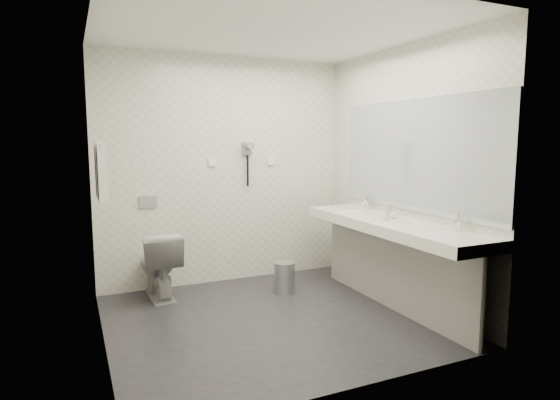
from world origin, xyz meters
name	(u,v)px	position (x,y,z in m)	size (l,w,h in m)	color
floor	(272,319)	(0.00, 0.00, 0.00)	(2.80, 2.80, 0.00)	#242328
ceiling	(271,29)	(0.00, 0.00, 2.50)	(2.80, 2.80, 0.00)	white
wall_back	(225,171)	(0.00, 1.30, 1.25)	(2.80, 2.80, 0.00)	silver
wall_front	(356,196)	(0.00, -1.30, 1.25)	(2.80, 2.80, 0.00)	silver
wall_left	(97,186)	(-1.40, 0.00, 1.25)	(2.60, 2.60, 0.00)	silver
wall_right	(402,175)	(1.40, 0.00, 1.25)	(2.60, 2.60, 0.00)	silver
vanity_counter	(390,225)	(1.12, -0.20, 0.80)	(0.55, 2.20, 0.10)	white
vanity_panel	(391,269)	(1.15, -0.20, 0.38)	(0.03, 2.15, 0.75)	gray
vanity_post_near	(482,304)	(1.18, -1.24, 0.38)	(0.06, 0.06, 0.75)	silver
vanity_post_far	(337,246)	(1.18, 0.84, 0.38)	(0.06, 0.06, 0.75)	silver
mirror	(415,155)	(1.39, -0.20, 1.45)	(0.02, 2.20, 1.05)	#B2BCC6
basin_near	(441,234)	(1.12, -0.85, 0.83)	(0.40, 0.31, 0.05)	white
basin_far	(352,212)	(1.12, 0.45, 0.83)	(0.40, 0.31, 0.05)	white
faucet_near	(460,222)	(1.32, -0.85, 0.92)	(0.04, 0.04, 0.15)	silver
faucet_far	(368,203)	(1.32, 0.45, 0.92)	(0.04, 0.04, 0.15)	silver
soap_bottle_a	(386,215)	(1.08, -0.19, 0.90)	(0.04, 0.04, 0.10)	white
soap_bottle_b	(393,214)	(1.20, -0.14, 0.89)	(0.07, 0.07, 0.09)	white
glass_left	(390,211)	(1.27, -0.01, 0.91)	(0.06, 0.06, 0.11)	silver
toilet	(159,264)	(-0.81, 1.01, 0.34)	(0.38, 0.67, 0.68)	white
flush_plate	(148,202)	(-0.85, 1.29, 0.95)	(0.18, 0.02, 0.12)	#B2B5BA
pedal_bin	(284,278)	(0.42, 0.63, 0.15)	(0.22, 0.22, 0.31)	#B2B5BA
bin_lid	(284,263)	(0.42, 0.63, 0.31)	(0.22, 0.22, 0.01)	#B2B5BA
towel_rail	(98,145)	(-1.35, 0.55, 1.55)	(0.02, 0.02, 0.62)	silver
towel_near	(102,172)	(-1.34, 0.41, 1.33)	(0.07, 0.24, 0.48)	white
towel_far	(100,170)	(-1.34, 0.69, 1.33)	(0.07, 0.24, 0.48)	white
dryer_cradle	(247,148)	(0.25, 1.27, 1.50)	(0.10, 0.04, 0.14)	gray
dryer_barrel	(249,146)	(0.25, 1.20, 1.53)	(0.08, 0.08, 0.14)	gray
dryer_cord	(248,171)	(0.25, 1.26, 1.25)	(0.02, 0.02, 0.35)	black
switch_plate_a	(212,162)	(-0.15, 1.29, 1.35)	(0.09, 0.02, 0.09)	white
switch_plate_b	(271,161)	(0.55, 1.29, 1.35)	(0.09, 0.02, 0.09)	white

